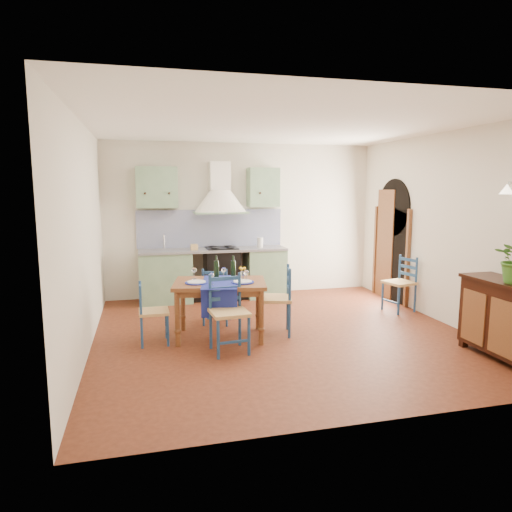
# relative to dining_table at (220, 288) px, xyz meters

# --- Properties ---
(floor) EXTENTS (5.00, 5.00, 0.00)m
(floor) POSITION_rel_dining_table_xyz_m (0.84, -0.05, -0.68)
(floor) COLOR #40190D
(floor) RESTS_ON ground
(back_wall) EXTENTS (5.00, 0.96, 2.80)m
(back_wall) POSITION_rel_dining_table_xyz_m (0.37, 2.24, 0.37)
(back_wall) COLOR beige
(back_wall) RESTS_ON ground
(right_wall) EXTENTS (0.26, 5.00, 2.80)m
(right_wall) POSITION_rel_dining_table_xyz_m (3.33, 0.23, 0.66)
(right_wall) COLOR beige
(right_wall) RESTS_ON ground
(left_wall) EXTENTS (0.04, 5.00, 2.80)m
(left_wall) POSITION_rel_dining_table_xyz_m (-1.66, -0.05, 0.72)
(left_wall) COLOR beige
(left_wall) RESTS_ON ground
(ceiling) EXTENTS (5.00, 5.00, 0.01)m
(ceiling) POSITION_rel_dining_table_xyz_m (0.84, -0.05, 2.13)
(ceiling) COLOR white
(ceiling) RESTS_ON back_wall
(dining_table) EXTENTS (1.33, 1.04, 1.08)m
(dining_table) POSITION_rel_dining_table_xyz_m (0.00, 0.00, 0.00)
(dining_table) COLOR brown
(dining_table) RESTS_ON ground
(chair_near) EXTENTS (0.48, 0.48, 0.94)m
(chair_near) POSITION_rel_dining_table_xyz_m (0.01, -0.54, -0.19)
(chair_near) COLOR navy
(chair_near) RESTS_ON ground
(chair_far) EXTENTS (0.50, 0.50, 0.85)m
(chair_far) POSITION_rel_dining_table_xyz_m (0.05, 0.64, -0.24)
(chair_far) COLOR navy
(chair_far) RESTS_ON ground
(chair_left) EXTENTS (0.38, 0.38, 0.80)m
(chair_left) POSITION_rel_dining_table_xyz_m (-0.90, -0.03, -0.26)
(chair_left) COLOR navy
(chair_left) RESTS_ON ground
(chair_right) EXTENTS (0.54, 0.54, 0.94)m
(chair_right) POSITION_rel_dining_table_xyz_m (0.78, -0.04, -0.19)
(chair_right) COLOR navy
(chair_right) RESTS_ON ground
(chair_spare) EXTENTS (0.51, 0.51, 0.89)m
(chair_spare) POSITION_rel_dining_table_xyz_m (3.07, 0.62, -0.21)
(chair_spare) COLOR navy
(chair_spare) RESTS_ON ground
(sideboard) EXTENTS (0.50, 1.05, 0.94)m
(sideboard) POSITION_rel_dining_table_xyz_m (3.10, -1.54, -0.17)
(sideboard) COLOR black
(sideboard) RESTS_ON ground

